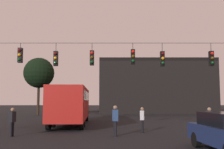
{
  "coord_description": "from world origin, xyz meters",
  "views": [
    {
      "loc": [
        -0.02,
        -4.81,
        1.99
      ],
      "look_at": [
        -0.06,
        18.03,
        4.19
      ],
      "focal_mm": 43.2,
      "sensor_mm": 36.0,
      "label": 1
    }
  ],
  "objects": [
    {
      "name": "tree_left_silhouette",
      "position": [
        -10.0,
        31.73,
        5.72
      ],
      "size": [
        4.13,
        4.13,
        7.81
      ],
      "color": "#2D2116",
      "rests_on": "ground"
    },
    {
      "name": "pedestrian_crossing_center",
      "position": [
        0.16,
        10.38,
        0.97
      ],
      "size": [
        0.33,
        0.41,
        1.71
      ],
      "color": "black",
      "rests_on": "ground"
    },
    {
      "name": "ground_plane",
      "position": [
        0.0,
        24.5,
        0.0
      ],
      "size": [
        168.0,
        168.0,
        0.0
      ],
      "primitive_type": "plane",
      "color": "black",
      "rests_on": "ground"
    },
    {
      "name": "pedestrian_near_bus",
      "position": [
        5.48,
        10.52,
        0.9
      ],
      "size": [
        0.31,
        0.4,
        1.6
      ],
      "color": "black",
      "rests_on": "ground"
    },
    {
      "name": "pedestrian_crossing_right",
      "position": [
        -5.57,
        10.33,
        0.89
      ],
      "size": [
        0.33,
        0.41,
        1.58
      ],
      "color": "black",
      "rests_on": "ground"
    },
    {
      "name": "corner_building",
      "position": [
        6.86,
        40.83,
        4.13
      ],
      "size": [
        17.47,
        13.53,
        8.26
      ],
      "color": "black",
      "rests_on": "ground"
    },
    {
      "name": "city_bus",
      "position": [
        -3.39,
        17.72,
        1.87
      ],
      "size": [
        3.08,
        11.12,
        3.0
      ],
      "color": "#B21E19",
      "rests_on": "ground"
    },
    {
      "name": "overhead_signal_span",
      "position": [
        0.0,
        12.35,
        3.77
      ],
      "size": [
        17.32,
        0.44,
        6.28
      ],
      "color": "black",
      "rests_on": "ground"
    },
    {
      "name": "pedestrian_crossing_left",
      "position": [
        1.87,
        12.16,
        0.88
      ],
      "size": [
        0.31,
        0.4,
        1.57
      ],
      "color": "black",
      "rests_on": "ground"
    }
  ]
}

